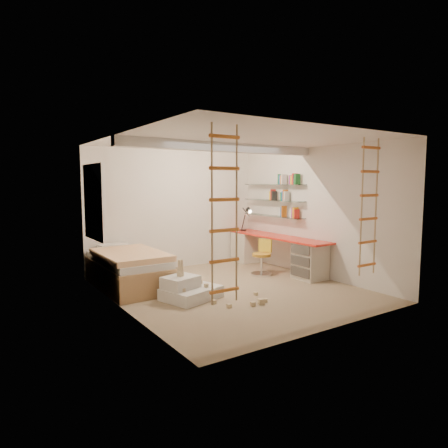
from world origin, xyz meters
TOP-DOWN VIEW (x-y plane):
  - floor at (0.00, 0.00)m, footprint 4.50×4.50m
  - ceiling_beam at (0.00, 0.30)m, footprint 4.00×0.18m
  - window_frame at (-1.97, 1.50)m, footprint 0.06×1.15m
  - window_blind at (-1.93, 1.50)m, footprint 0.02×1.00m
  - rope_ladder_left at (-1.35, -1.75)m, footprint 0.41×0.04m
  - rope_ladder_right at (1.35, -1.75)m, footprint 0.41×0.04m
  - waste_bin at (1.75, -0.32)m, footprint 0.25×0.25m
  - desk at (1.72, 0.86)m, footprint 0.56×2.80m
  - shelves at (1.87, 1.13)m, footprint 0.25×1.80m
  - bed at (-1.48, 1.23)m, footprint 1.02×2.00m
  - task_lamp at (1.67, 1.82)m, footprint 0.14×0.36m
  - swivel_chair at (1.14, 0.61)m, footprint 0.57×0.57m
  - play_platform at (-0.93, -0.05)m, footprint 1.03×0.90m
  - toy_blocks at (-0.61, -0.41)m, footprint 1.30×1.06m
  - books at (1.87, 1.13)m, footprint 0.14×0.64m

SIDE VIEW (x-z plane):
  - floor at x=0.00m, z-range 0.00..0.00m
  - play_platform at x=-0.93m, z-range -0.04..0.34m
  - waste_bin at x=1.75m, z-range 0.00..0.32m
  - toy_blocks at x=-0.61m, z-range -0.11..0.54m
  - swivel_chair at x=1.14m, z-range -0.10..0.64m
  - bed at x=-1.48m, z-range -0.02..0.67m
  - desk at x=1.72m, z-range 0.03..0.78m
  - task_lamp at x=1.67m, z-range 0.85..1.42m
  - shelves at x=1.87m, z-range 1.14..1.86m
  - rope_ladder_left at x=-1.35m, z-range 0.45..2.58m
  - rope_ladder_right at x=1.35m, z-range 0.45..2.58m
  - window_frame at x=-1.97m, z-range 0.88..2.23m
  - window_blind at x=-1.93m, z-range 0.95..2.15m
  - books at x=1.87m, z-range 1.19..2.11m
  - ceiling_beam at x=0.00m, z-range 2.44..2.60m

